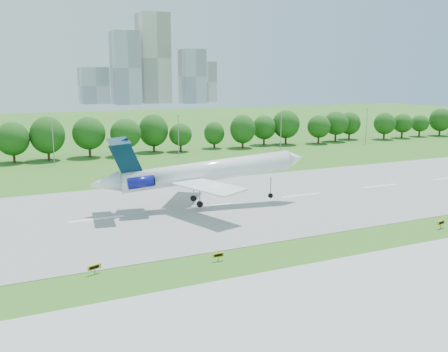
{
  "coord_description": "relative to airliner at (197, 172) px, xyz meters",
  "views": [
    {
      "loc": [
        -34.53,
        -55.29,
        22.85
      ],
      "look_at": [
        -0.21,
        18.0,
        6.88
      ],
      "focal_mm": 40.0,
      "sensor_mm": 36.0,
      "label": 1
    }
  ],
  "objects": [
    {
      "name": "ground",
      "position": [
        2.13,
        -25.26,
        -6.51
      ],
      "size": [
        600.0,
        600.0,
        0.0
      ],
      "primitive_type": "plane",
      "color": "#2A5D18",
      "rests_on": "ground"
    },
    {
      "name": "runway",
      "position": [
        2.13,
        -0.26,
        -6.47
      ],
      "size": [
        400.0,
        45.0,
        0.08
      ],
      "primitive_type": "cube",
      "color": "gray",
      "rests_on": "ground"
    },
    {
      "name": "taxiway",
      "position": [
        2.13,
        -43.26,
        -6.47
      ],
      "size": [
        400.0,
        23.0,
        0.08
      ],
      "primitive_type": "cube",
      "color": "#ADADA8",
      "rests_on": "ground"
    },
    {
      "name": "tree_line",
      "position": [
        2.13,
        66.74,
        -0.32
      ],
      "size": [
        288.4,
        8.4,
        10.4
      ],
      "color": "#382314",
      "rests_on": "ground"
    },
    {
      "name": "light_poles",
      "position": [
        -0.37,
        56.74,
        -0.17
      ],
      "size": [
        175.9,
        0.25,
        12.19
      ],
      "color": "gray",
      "rests_on": "ground"
    },
    {
      "name": "skyline",
      "position": [
        102.29,
        365.35,
        23.95
      ],
      "size": [
        127.0,
        52.0,
        80.0
      ],
      "color": "#B2B2B7",
      "rests_on": "ground"
    },
    {
      "name": "airliner",
      "position": [
        0.0,
        0.0,
        0.0
      ],
      "size": [
        39.26,
        28.26,
        12.46
      ],
      "rotation": [
        0.0,
        -0.08,
        -0.13
      ],
      "color": "white",
      "rests_on": "ground"
    },
    {
      "name": "taxi_sign_left",
      "position": [
        -22.67,
        -23.63,
        -5.64
      ],
      "size": [
        1.65,
        0.73,
        1.18
      ],
      "rotation": [
        0.0,
        0.0,
        0.34
      ],
      "color": "gray",
      "rests_on": "ground"
    },
    {
      "name": "taxi_sign_centre",
      "position": [
        -7.65,
        -25.97,
        -5.7
      ],
      "size": [
        1.56,
        0.24,
        1.09
      ],
      "rotation": [
        0.0,
        0.0,
        0.03
      ],
      "color": "gray",
      "rests_on": "ground"
    },
    {
      "name": "taxi_sign_right",
      "position": [
        29.23,
        -27.81,
        -5.57
      ],
      "size": [
        1.81,
        0.55,
        1.27
      ],
      "rotation": [
        0.0,
        0.0,
        0.2
      ],
      "color": "gray",
      "rests_on": "ground"
    }
  ]
}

